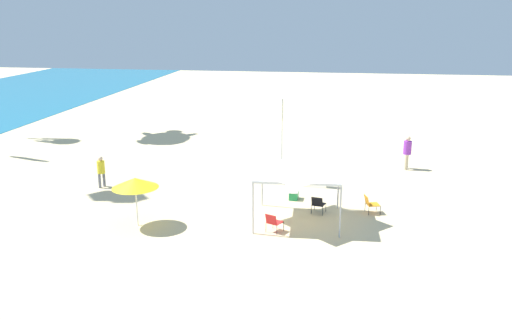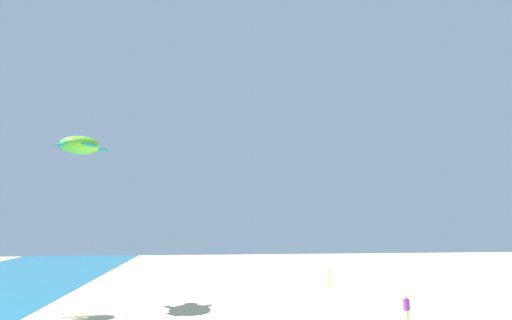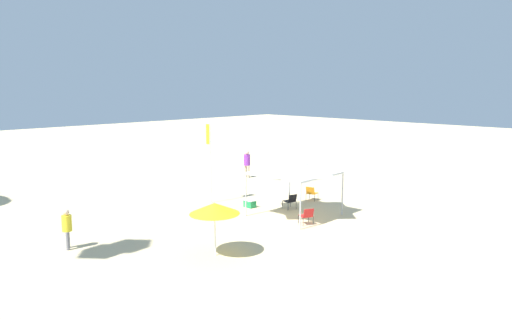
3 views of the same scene
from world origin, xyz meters
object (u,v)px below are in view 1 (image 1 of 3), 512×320
object	(u,v)px
folding_chair_right_of_tent	(273,221)
cooler_box	(294,195)
beach_umbrella	(135,183)
banner_flag	(282,134)
person_watching_sky	(407,150)
person_kite_handler	(101,169)
folding_chair_near_cooler	(318,203)
canopy_tent	(299,165)
folding_chair_facing_ocean	(370,203)

from	to	relation	value
folding_chair_right_of_tent	cooler_box	world-z (taller)	folding_chair_right_of_tent
beach_umbrella	banner_flag	size ratio (longest dim) A/B	0.47
beach_umbrella	banner_flag	xyz separation A→B (m)	(6.63, -5.29, 0.80)
person_watching_sky	person_kite_handler	world-z (taller)	person_watching_sky
folding_chair_right_of_tent	banner_flag	world-z (taller)	banner_flag
beach_umbrella	cooler_box	world-z (taller)	beach_umbrella
cooler_box	folding_chair_near_cooler	bearing A→B (deg)	-145.86
folding_chair_near_cooler	person_kite_handler	distance (m)	11.22
folding_chair_near_cooler	folding_chair_right_of_tent	size ratio (longest dim) A/B	1.00
folding_chair_near_cooler	person_watching_sky	xyz separation A→B (m)	(8.03, -4.58, 0.64)
canopy_tent	folding_chair_near_cooler	distance (m)	2.31
canopy_tent	folding_chair_right_of_tent	world-z (taller)	canopy_tent
folding_chair_right_of_tent	folding_chair_near_cooler	bearing A→B (deg)	-98.61
cooler_box	person_watching_sky	world-z (taller)	person_watching_sky
folding_chair_facing_ocean	folding_chair_right_of_tent	distance (m)	4.88
folding_chair_right_of_tent	person_kite_handler	bearing A→B (deg)	-0.63
folding_chair_facing_ocean	person_watching_sky	distance (m)	7.97
folding_chair_facing_ocean	person_watching_sky	size ratio (longest dim) A/B	0.43
folding_chair_facing_ocean	banner_flag	distance (m)	6.08
folding_chair_near_cooler	person_kite_handler	bearing A→B (deg)	1.97
cooler_box	folding_chair_right_of_tent	bearing A→B (deg)	174.07
folding_chair_near_cooler	person_kite_handler	world-z (taller)	person_kite_handler
canopy_tent	folding_chair_facing_ocean	size ratio (longest dim) A/B	4.44
folding_chair_right_of_tent	cooler_box	xyz separation A→B (m)	(4.26, -0.44, -0.27)
folding_chair_near_cooler	cooler_box	xyz separation A→B (m)	(1.81, 1.23, -0.27)
folding_chair_near_cooler	cooler_box	world-z (taller)	folding_chair_near_cooler
folding_chair_near_cooler	folding_chair_right_of_tent	bearing A→B (deg)	68.81
banner_flag	person_watching_sky	xyz separation A→B (m)	(3.96, -6.65, -1.55)
beach_umbrella	cooler_box	size ratio (longest dim) A/B	3.28
beach_umbrella	folding_chair_near_cooler	size ratio (longest dim) A/B	2.54
folding_chair_right_of_tent	cooler_box	bearing A→B (deg)	-70.23
folding_chair_right_of_tent	person_watching_sky	distance (m)	12.22
beach_umbrella	canopy_tent	bearing A→B (deg)	-76.01
folding_chair_facing_ocean	cooler_box	distance (m)	3.78
folding_chair_facing_ocean	person_watching_sky	world-z (taller)	person_watching_sky
folding_chair_facing_ocean	folding_chair_near_cooler	xyz separation A→B (m)	(-0.43, 2.27, 0.00)
folding_chair_facing_ocean	person_watching_sky	xyz separation A→B (m)	(7.61, -2.31, 0.64)
person_kite_handler	cooler_box	bearing A→B (deg)	-66.77
cooler_box	person_watching_sky	bearing A→B (deg)	-43.05
folding_chair_near_cooler	folding_chair_right_of_tent	world-z (taller)	same
person_kite_handler	canopy_tent	bearing A→B (deg)	-81.58
beach_umbrella	folding_chair_near_cooler	bearing A→B (deg)	-70.82
banner_flag	person_kite_handler	xyz separation A→B (m)	(-1.90, 8.92, -1.71)
folding_chair_right_of_tent	person_watching_sky	bearing A→B (deg)	-95.13
canopy_tent	folding_chair_facing_ocean	world-z (taller)	canopy_tent
folding_chair_right_of_tent	banner_flag	size ratio (longest dim) A/B	0.18
beach_umbrella	folding_chair_right_of_tent	xyz separation A→B (m)	(0.11, -5.69, -1.38)
folding_chair_facing_ocean	folding_chair_near_cooler	distance (m)	2.31
canopy_tent	banner_flag	distance (m)	5.16
beach_umbrella	person_kite_handler	distance (m)	6.03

